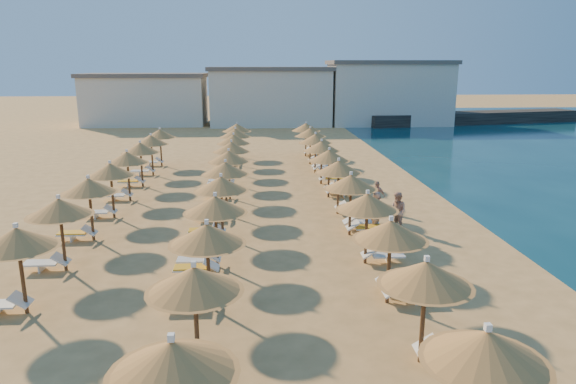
{
  "coord_description": "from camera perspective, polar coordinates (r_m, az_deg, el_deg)",
  "views": [
    {
      "loc": [
        -0.93,
        -21.24,
        7.61
      ],
      "look_at": [
        0.67,
        4.0,
        1.3
      ],
      "focal_mm": 32.0,
      "sensor_mm": 36.0,
      "label": 1
    }
  ],
  "objects": [
    {
      "name": "hotel_blocks",
      "position": [
        67.35,
        -1.19,
        10.67
      ],
      "size": [
        46.91,
        10.06,
        8.1
      ],
      "color": "silver",
      "rests_on": "ground"
    },
    {
      "name": "jetty",
      "position": [
        72.93,
        19.83,
        7.79
      ],
      "size": [
        30.19,
        10.03,
        1.5
      ],
      "primitive_type": "cube",
      "rotation": [
        0.0,
        0.0,
        0.21
      ],
      "color": "black",
      "rests_on": "ground"
    },
    {
      "name": "beachgoer_c",
      "position": [
        27.66,
        9.8,
        -0.43
      ],
      "size": [
        1.01,
        0.86,
        1.62
      ],
      "primitive_type": "imported",
      "rotation": [
        0.0,
        0.0,
        -0.59
      ],
      "color": "tan",
      "rests_on": "ground"
    },
    {
      "name": "ground",
      "position": [
        22.58,
        -1.05,
        -5.68
      ],
      "size": [
        220.0,
        220.0,
        0.0
      ],
      "primitive_type": "plane",
      "color": "tan",
      "rests_on": "ground"
    },
    {
      "name": "loungers",
      "position": [
        26.87,
        -4.36,
        -1.72
      ],
      "size": [
        14.58,
        36.12,
        0.66
      ],
      "color": "silver",
      "rests_on": "ground"
    },
    {
      "name": "parasol_row_east",
      "position": [
        26.47,
        5.65,
        2.68
      ],
      "size": [
        2.45,
        37.04,
        2.96
      ],
      "color": "brown",
      "rests_on": "ground"
    },
    {
      "name": "beachgoer_a",
      "position": [
        24.19,
        9.6,
        -2.16
      ],
      "size": [
        0.66,
        0.81,
        1.91
      ],
      "primitive_type": "imported",
      "rotation": [
        0.0,
        0.0,
        -1.9
      ],
      "color": "tan",
      "rests_on": "ground"
    },
    {
      "name": "parasol_row_inland",
      "position": [
        28.76,
        -18.24,
        2.95
      ],
      "size": [
        2.45,
        26.66,
        2.96
      ],
      "color": "brown",
      "rests_on": "ground"
    },
    {
      "name": "parasol_row_west",
      "position": [
        26.18,
        -6.96,
        2.52
      ],
      "size": [
        2.45,
        37.04,
        2.96
      ],
      "color": "brown",
      "rests_on": "ground"
    },
    {
      "name": "beachgoer_b",
      "position": [
        24.52,
        12.07,
        -2.14
      ],
      "size": [
        1.0,
        1.1,
        1.85
      ],
      "primitive_type": "imported",
      "rotation": [
        0.0,
        0.0,
        -1.16
      ],
      "color": "tan",
      "rests_on": "ground"
    }
  ]
}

